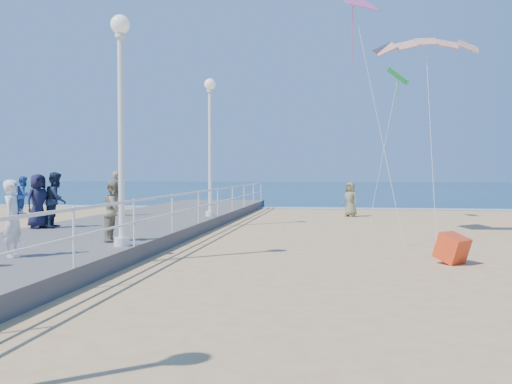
# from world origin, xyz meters

# --- Properties ---
(ground) EXTENTS (160.00, 160.00, 0.00)m
(ground) POSITION_xyz_m (0.00, 0.00, 0.00)
(ground) COLOR tan
(ground) RESTS_ON ground
(ocean) EXTENTS (160.00, 90.00, 0.05)m
(ocean) POSITION_xyz_m (0.00, 65.00, 0.01)
(ocean) COLOR #0C2E48
(ocean) RESTS_ON ground
(surf_line) EXTENTS (160.00, 1.20, 0.04)m
(surf_line) POSITION_xyz_m (0.00, 20.50, 0.03)
(surf_line) COLOR silver
(surf_line) RESTS_ON ground
(boardwalk) EXTENTS (5.00, 44.00, 0.40)m
(boardwalk) POSITION_xyz_m (-7.50, 0.00, 0.20)
(boardwalk) COLOR slate
(boardwalk) RESTS_ON ground
(railing) EXTENTS (0.05, 42.00, 0.55)m
(railing) POSITION_xyz_m (-5.05, 0.00, 1.25)
(railing) COLOR white
(railing) RESTS_ON boardwalk
(lamp_post_mid) EXTENTS (0.44, 0.44, 5.32)m
(lamp_post_mid) POSITION_xyz_m (-5.35, 0.00, 3.66)
(lamp_post_mid) COLOR white
(lamp_post_mid) RESTS_ON boardwalk
(lamp_post_far) EXTENTS (0.44, 0.44, 5.32)m
(lamp_post_far) POSITION_xyz_m (-5.35, 9.00, 3.66)
(lamp_post_far) COLOR white
(lamp_post_far) RESTS_ON boardwalk
(woman_holding_toddler) EXTENTS (0.43, 0.61, 1.56)m
(woman_holding_toddler) POSITION_xyz_m (-6.86, -1.97, 1.18)
(woman_holding_toddler) COLOR white
(woman_holding_toddler) RESTS_ON boardwalk
(toddler_held) EXTENTS (0.34, 0.41, 0.78)m
(toddler_held) POSITION_xyz_m (-6.71, -1.82, 1.64)
(toddler_held) COLOR #2D5AA9
(toddler_held) RESTS_ON boardwalk
(spectator_1) EXTENTS (0.61, 0.76, 1.52)m
(spectator_1) POSITION_xyz_m (-5.86, 0.85, 1.16)
(spectator_1) COLOR gray
(spectator_1) RESTS_ON boardwalk
(spectator_4) EXTENTS (0.82, 0.96, 1.66)m
(spectator_4) POSITION_xyz_m (-9.46, 3.59, 1.23)
(spectator_4) COLOR #161731
(spectator_4) RESTS_ON boardwalk
(spectator_6) EXTENTS (0.56, 0.72, 1.76)m
(spectator_6) POSITION_xyz_m (-9.02, 8.76, 1.28)
(spectator_6) COLOR gray
(spectator_6) RESTS_ON boardwalk
(spectator_7) EXTENTS (0.82, 0.96, 1.71)m
(spectator_7) POSITION_xyz_m (-9.04, 3.91, 1.26)
(spectator_7) COLOR #1B263B
(spectator_7) RESTS_ON boardwalk
(beach_walker_c) EXTENTS (0.95, 0.90, 1.64)m
(beach_walker_c) POSITION_xyz_m (0.11, 14.82, 0.82)
(beach_walker_c) COLOR #7C7B56
(beach_walker_c) RESTS_ON ground
(box_kite) EXTENTS (0.89, 0.89, 0.74)m
(box_kite) POSITION_xyz_m (2.21, 1.00, 0.30)
(box_kite) COLOR red
(box_kite) RESTS_ON ground
(kite_parafoil) EXTENTS (3.42, 0.94, 0.65)m
(kite_parafoil) POSITION_xyz_m (2.40, 6.81, 6.38)
(kite_parafoil) COLOR #C64517
(kite_diamond_green) EXTENTS (0.89, 1.10, 0.68)m
(kite_diamond_green) POSITION_xyz_m (2.15, 13.57, 6.38)
(kite_diamond_green) COLOR green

